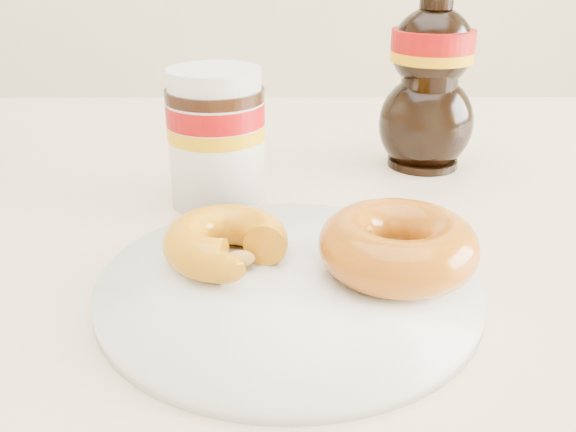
{
  "coord_description": "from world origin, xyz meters",
  "views": [
    {
      "loc": [
        0.07,
        -0.38,
        0.97
      ],
      "look_at": [
        0.08,
        0.04,
        0.79
      ],
      "focal_mm": 40.0,
      "sensor_mm": 36.0,
      "label": 1
    }
  ],
  "objects_px": {
    "plate": "(289,285)",
    "donut_whole": "(398,245)",
    "donut_bitten": "(226,242)",
    "syrup_bottle": "(430,76)",
    "nutella_jar": "(216,132)",
    "dining_table": "(202,313)"
  },
  "relations": [
    {
      "from": "plate",
      "to": "donut_whole",
      "type": "distance_m",
      "value": 0.08
    },
    {
      "from": "donut_bitten",
      "to": "syrup_bottle",
      "type": "bearing_deg",
      "value": 61.63
    },
    {
      "from": "plate",
      "to": "donut_whole",
      "type": "bearing_deg",
      "value": 7.28
    },
    {
      "from": "nutella_jar",
      "to": "dining_table",
      "type": "bearing_deg",
      "value": -104.55
    },
    {
      "from": "plate",
      "to": "donut_whole",
      "type": "xyz_separation_m",
      "value": [
        0.07,
        0.01,
        0.02
      ]
    },
    {
      "from": "nutella_jar",
      "to": "syrup_bottle",
      "type": "xyz_separation_m",
      "value": [
        0.2,
        0.1,
        0.03
      ]
    },
    {
      "from": "nutella_jar",
      "to": "syrup_bottle",
      "type": "relative_size",
      "value": 0.64
    },
    {
      "from": "dining_table",
      "to": "plate",
      "type": "height_order",
      "value": "plate"
    },
    {
      "from": "syrup_bottle",
      "to": "nutella_jar",
      "type": "bearing_deg",
      "value": -154.55
    },
    {
      "from": "donut_bitten",
      "to": "syrup_bottle",
      "type": "distance_m",
      "value": 0.31
    },
    {
      "from": "dining_table",
      "to": "donut_bitten",
      "type": "bearing_deg",
      "value": -69.04
    },
    {
      "from": "plate",
      "to": "syrup_bottle",
      "type": "height_order",
      "value": "syrup_bottle"
    },
    {
      "from": "dining_table",
      "to": "donut_whole",
      "type": "distance_m",
      "value": 0.21
    },
    {
      "from": "dining_table",
      "to": "syrup_bottle",
      "type": "distance_m",
      "value": 0.32
    },
    {
      "from": "plate",
      "to": "syrup_bottle",
      "type": "distance_m",
      "value": 0.31
    },
    {
      "from": "dining_table",
      "to": "syrup_bottle",
      "type": "height_order",
      "value": "syrup_bottle"
    },
    {
      "from": "donut_whole",
      "to": "plate",
      "type": "bearing_deg",
      "value": -172.72
    },
    {
      "from": "donut_whole",
      "to": "syrup_bottle",
      "type": "relative_size",
      "value": 0.57
    },
    {
      "from": "plate",
      "to": "nutella_jar",
      "type": "distance_m",
      "value": 0.18
    },
    {
      "from": "dining_table",
      "to": "donut_whole",
      "type": "xyz_separation_m",
      "value": [
        0.15,
        -0.1,
        0.11
      ]
    },
    {
      "from": "donut_whole",
      "to": "nutella_jar",
      "type": "height_order",
      "value": "nutella_jar"
    },
    {
      "from": "donut_whole",
      "to": "syrup_bottle",
      "type": "distance_m",
      "value": 0.27
    }
  ]
}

